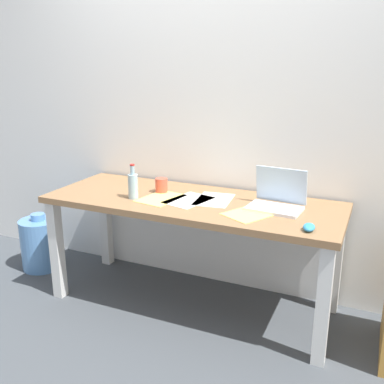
% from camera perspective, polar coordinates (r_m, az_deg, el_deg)
% --- Properties ---
extents(ground_plane, '(8.00, 8.00, 0.00)m').
position_cam_1_polar(ground_plane, '(3.03, 0.00, -14.20)').
color(ground_plane, '#42474C').
extents(back_wall, '(5.20, 0.08, 2.60)m').
position_cam_1_polar(back_wall, '(2.98, 3.22, 11.77)').
color(back_wall, white).
rests_on(back_wall, ground).
extents(desk, '(1.85, 0.69, 0.72)m').
position_cam_1_polar(desk, '(2.76, 0.00, -2.90)').
color(desk, olive).
rests_on(desk, ground).
extents(laptop_right, '(0.33, 0.25, 0.23)m').
position_cam_1_polar(laptop_right, '(2.60, 11.02, -0.98)').
color(laptop_right, silver).
rests_on(laptop_right, desk).
extents(beer_bottle, '(0.06, 0.06, 0.22)m').
position_cam_1_polar(beer_bottle, '(2.76, -7.70, 0.88)').
color(beer_bottle, '#99B7C1').
rests_on(beer_bottle, desk).
extents(computer_mouse, '(0.07, 0.10, 0.03)m').
position_cam_1_polar(computer_mouse, '(2.31, 15.02, -4.45)').
color(computer_mouse, '#338CC6').
rests_on(computer_mouse, desk).
extents(coffee_mug, '(0.08, 0.08, 0.09)m').
position_cam_1_polar(coffee_mug, '(2.88, -4.01, 0.86)').
color(coffee_mug, '#D84C38').
rests_on(coffee_mug, desk).
extents(paper_sheet_front_right, '(0.33, 0.36, 0.00)m').
position_cam_1_polar(paper_sheet_front_right, '(2.50, 7.72, -2.77)').
color(paper_sheet_front_right, '#F4E06B').
rests_on(paper_sheet_front_right, desk).
extents(paper_yellow_folder, '(0.26, 0.33, 0.00)m').
position_cam_1_polar(paper_yellow_folder, '(2.76, -4.06, -0.81)').
color(paper_yellow_folder, '#F4E06B').
rests_on(paper_yellow_folder, desk).
extents(paper_sheet_center, '(0.28, 0.34, 0.00)m').
position_cam_1_polar(paper_sheet_center, '(2.71, -0.46, -1.07)').
color(paper_sheet_center, white).
rests_on(paper_sheet_center, desk).
extents(paper_sheet_near_back, '(0.24, 0.32, 0.00)m').
position_cam_1_polar(paper_sheet_near_back, '(2.73, 2.88, -1.00)').
color(paper_sheet_near_back, white).
rests_on(paper_sheet_near_back, desk).
extents(water_cooler_jug, '(0.30, 0.30, 0.44)m').
position_cam_1_polar(water_cooler_jug, '(3.61, -19.14, -6.36)').
color(water_cooler_jug, '#598CC6').
rests_on(water_cooler_jug, ground).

